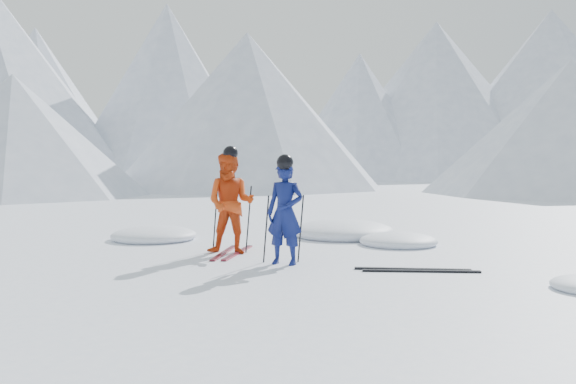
{
  "coord_description": "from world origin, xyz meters",
  "views": [
    {
      "loc": [
        -1.52,
        -9.52,
        1.63
      ],
      "look_at": [
        -1.55,
        0.5,
        1.1
      ],
      "focal_mm": 38.0,
      "sensor_mm": 36.0,
      "label": 1
    }
  ],
  "objects": [
    {
      "name": "ski_loose_a",
      "position": [
        0.29,
        -0.6,
        0.01
      ],
      "size": [
        1.7,
        0.25,
        0.03
      ],
      "primitive_type": "cube",
      "rotation": [
        0.0,
        0.0,
        1.47
      ],
      "color": "black",
      "rests_on": "ground"
    },
    {
      "name": "ski_worn_right",
      "position": [
        -2.43,
        1.0,
        0.01
      ],
      "size": [
        0.41,
        1.69,
        0.03
      ],
      "primitive_type": "cube",
      "rotation": [
        0.0,
        0.0,
        -0.19
      ],
      "color": "black",
      "rests_on": "ground"
    },
    {
      "name": "pole_blue_right",
      "position": [
        -1.35,
        0.16,
        0.54
      ],
      "size": [
        0.11,
        0.07,
        1.07
      ],
      "primitive_type": "cylinder",
      "rotation": [
        -0.04,
        0.08,
        0.0
      ],
      "color": "black",
      "rests_on": "ground"
    },
    {
      "name": "skier_blue",
      "position": [
        -1.6,
        -0.09,
        0.8
      ],
      "size": [
        0.69,
        0.57,
        1.61
      ],
      "primitive_type": "imported",
      "rotation": [
        0.0,
        0.0,
        -0.38
      ],
      "color": "#0E1754",
      "rests_on": "ground"
    },
    {
      "name": "snow_lumps",
      "position": [
        -1.09,
        2.75,
        0.0
      ],
      "size": [
        7.98,
        6.97,
        0.48
      ],
      "color": "white",
      "rests_on": "ground"
    },
    {
      "name": "mountain_range",
      "position": [
        5.71,
        35.31,
        6.72
      ],
      "size": [
        106.15,
        62.94,
        15.53
      ],
      "color": "#B2BCD1",
      "rests_on": "ground"
    },
    {
      "name": "ski_worn_left",
      "position": [
        -2.67,
        1.0,
        0.01
      ],
      "size": [
        0.29,
        1.7,
        0.03
      ],
      "primitive_type": "cube",
      "rotation": [
        0.0,
        0.0,
        -0.12
      ],
      "color": "black",
      "rests_on": "ground"
    },
    {
      "name": "ski_loose_b",
      "position": [
        0.39,
        -0.75,
        0.01
      ],
      "size": [
        1.7,
        0.2,
        0.03
      ],
      "primitive_type": "cube",
      "rotation": [
        0.0,
        0.0,
        1.51
      ],
      "color": "black",
      "rests_on": "ground"
    },
    {
      "name": "pole_red_right",
      "position": [
        -2.25,
        1.15,
        0.59
      ],
      "size": [
        0.12,
        0.08,
        1.17
      ],
      "primitive_type": "cylinder",
      "rotation": [
        -0.05,
        0.08,
        0.0
      ],
      "color": "black",
      "rests_on": "ground"
    },
    {
      "name": "skier_red",
      "position": [
        -2.55,
        1.0,
        0.88
      ],
      "size": [
        0.95,
        0.79,
        1.76
      ],
      "primitive_type": "imported",
      "rotation": [
        0.0,
        0.0,
        -0.15
      ],
      "color": "#D13F10",
      "rests_on": "ground"
    },
    {
      "name": "pole_red_left",
      "position": [
        -2.85,
        1.25,
        0.59
      ],
      "size": [
        0.12,
        0.09,
        1.17
      ],
      "primitive_type": "cylinder",
      "rotation": [
        0.06,
        0.08,
        0.0
      ],
      "color": "black",
      "rests_on": "ground"
    },
    {
      "name": "ground",
      "position": [
        0.0,
        0.0,
        0.0
      ],
      "size": [
        160.0,
        160.0,
        0.0
      ],
      "primitive_type": "plane",
      "color": "white",
      "rests_on": "ground"
    },
    {
      "name": "pole_blue_left",
      "position": [
        -1.9,
        0.06,
        0.54
      ],
      "size": [
        0.11,
        0.08,
        1.07
      ],
      "primitive_type": "cylinder",
      "rotation": [
        0.05,
        0.08,
        0.0
      ],
      "color": "black",
      "rests_on": "ground"
    }
  ]
}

